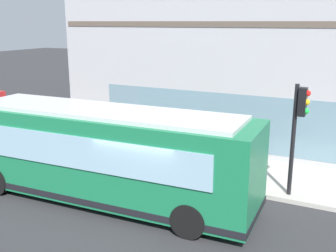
# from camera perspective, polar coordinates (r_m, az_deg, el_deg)

# --- Properties ---
(ground) EXTENTS (120.00, 120.00, 0.00)m
(ground) POSITION_cam_1_polar(r_m,az_deg,el_deg) (12.72, -2.51, -12.22)
(ground) COLOR #2D2D30
(sidewalk_curb) EXTENTS (3.54, 40.00, 0.15)m
(sidewalk_curb) POSITION_cam_1_polar(r_m,az_deg,el_deg) (16.33, 4.96, -5.75)
(sidewalk_curb) COLOR #B2ADA3
(sidewalk_curb) RESTS_ON ground
(building_corner) EXTENTS (8.77, 16.13, 10.22)m
(building_corner) POSITION_cam_1_polar(r_m,az_deg,el_deg) (21.16, 11.56, 12.59)
(building_corner) COLOR #A8A8AD
(building_corner) RESTS_ON ground
(city_bus_nearside) EXTENTS (2.92, 10.13, 3.07)m
(city_bus_nearside) POSITION_cam_1_polar(r_m,az_deg,el_deg) (13.22, -9.09, -4.04)
(city_bus_nearside) COLOR #197247
(city_bus_nearside) RESTS_ON ground
(traffic_light_near_corner) EXTENTS (0.32, 0.49, 3.70)m
(traffic_light_near_corner) POSITION_cam_1_polar(r_m,az_deg,el_deg) (13.40, 18.02, 0.91)
(traffic_light_near_corner) COLOR black
(traffic_light_near_corner) RESTS_ON sidewalk_curb
(fire_hydrant) EXTENTS (0.35, 0.35, 0.74)m
(fire_hydrant) POSITION_cam_1_polar(r_m,az_deg,el_deg) (16.77, 6.57, -3.66)
(fire_hydrant) COLOR red
(fire_hydrant) RESTS_ON sidewalk_curb
(pedestrian_near_hydrant) EXTENTS (0.32, 0.32, 1.55)m
(pedestrian_near_hydrant) POSITION_cam_1_polar(r_m,az_deg,el_deg) (16.82, -2.03, -1.65)
(pedestrian_near_hydrant) COLOR #8C3F8C
(pedestrian_near_hydrant) RESTS_ON sidewalk_curb
(pedestrian_near_building_entrance) EXTENTS (0.32, 0.32, 1.66)m
(pedestrian_near_building_entrance) POSITION_cam_1_polar(r_m,az_deg,el_deg) (14.26, 12.82, -4.75)
(pedestrian_near_building_entrance) COLOR silver
(pedestrian_near_building_entrance) RESTS_ON sidewalk_curb
(newspaper_vending_box) EXTENTS (0.44, 0.42, 0.90)m
(newspaper_vending_box) POSITION_cam_1_polar(r_m,az_deg,el_deg) (15.04, 6.86, -5.47)
(newspaper_vending_box) COLOR #BF3F19
(newspaper_vending_box) RESTS_ON sidewalk_curb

